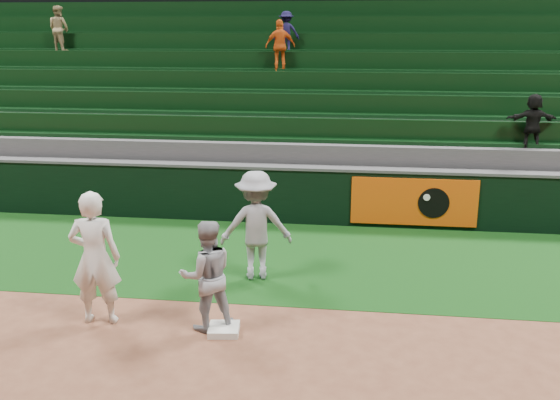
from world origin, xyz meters
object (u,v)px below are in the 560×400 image
(baserunner, at_px, (207,275))
(first_baseman, at_px, (95,258))
(first_base, at_px, (224,329))
(base_coach, at_px, (256,225))

(baserunner, bearing_deg, first_baseman, -23.77)
(first_base, bearing_deg, baserunner, 153.64)
(first_base, distance_m, first_baseman, 2.08)
(baserunner, height_order, base_coach, base_coach)
(first_base, bearing_deg, first_baseman, 176.46)
(first_baseman, distance_m, base_coach, 2.75)
(baserunner, xyz_separation_m, base_coach, (0.37, 1.90, 0.14))
(first_baseman, distance_m, baserunner, 1.62)
(base_coach, bearing_deg, first_baseman, 32.07)
(first_base, bearing_deg, base_coach, 86.48)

